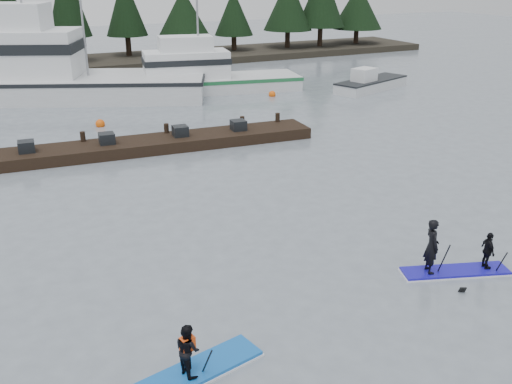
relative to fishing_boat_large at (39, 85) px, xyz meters
name	(u,v)px	position (x,y,z in m)	size (l,w,h in m)	color
ground	(358,309)	(4.22, -30.24, -0.88)	(160.00, 160.00, 0.00)	slate
far_shore	(75,64)	(4.22, 11.76, -0.58)	(70.00, 8.00, 0.60)	#2D281E
treeline	(75,68)	(4.22, 11.76, -0.88)	(60.00, 4.00, 8.00)	black
fishing_boat_large	(39,85)	(0.00, 0.00, 0.00)	(21.10, 13.33, 11.25)	silver
fishing_boat_medium	(203,84)	(10.67, -2.61, -0.34)	(13.26, 6.03, 7.85)	silver
skiff	(371,85)	(21.64, -7.39, -0.51)	(6.38, 1.91, 0.74)	silver
floating_dock	(150,145)	(3.31, -14.54, -0.61)	(16.11, 2.15, 0.54)	black
buoy_b	(100,126)	(2.06, -9.08, -0.88)	(0.51, 0.51, 0.51)	#EB570B
buoy_c	(272,96)	(14.25, -6.24, -0.88)	(0.48, 0.48, 0.48)	#EB570B
paddleboard_solo	(188,363)	(-0.60, -30.83, -0.49)	(3.49, 1.52, 1.79)	blue
paddleboard_duo	(453,255)	(7.66, -29.90, -0.28)	(3.13, 1.82, 2.24)	#1812AA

